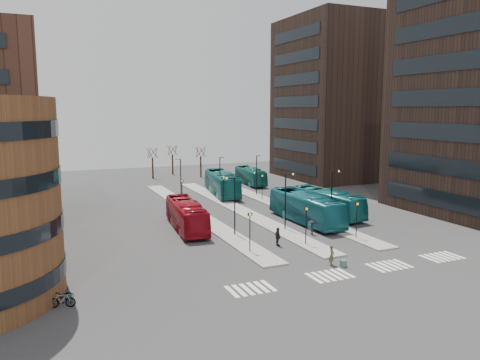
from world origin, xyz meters
name	(u,v)px	position (x,y,z in m)	size (l,w,h in m)	color
ground	(373,291)	(0.00, 0.00, 0.00)	(160.00, 160.00, 0.00)	#2D2D2F
island_left	(194,213)	(-4.00, 30.00, 0.07)	(2.50, 45.00, 0.15)	gray
island_mid	(237,209)	(2.00, 30.00, 0.07)	(2.50, 45.00, 0.15)	gray
island_right	(277,205)	(8.00, 30.00, 0.07)	(2.50, 45.00, 0.15)	gray
suitcase	(343,264)	(1.21, 5.27, 0.29)	(0.47, 0.38, 0.59)	navy
red_bus	(186,215)	(-7.28, 22.61, 1.61)	(2.70, 11.53, 3.21)	maroon
teal_bus_a	(306,208)	(6.44, 20.06, 1.77)	(2.97, 12.69, 3.53)	#16626E
teal_bus_b	(222,183)	(3.88, 40.58, 1.81)	(3.05, 13.01, 3.63)	#146464
teal_bus_c	(326,203)	(10.77, 22.22, 1.64)	(2.75, 11.77, 3.28)	#146367
teal_bus_d	(250,176)	(12.30, 48.34, 1.48)	(2.48, 10.60, 2.95)	#125B57
traveller	(332,255)	(0.50, 5.98, 0.91)	(0.66, 0.43, 1.81)	brown
commuter_a	(202,229)	(-6.73, 18.79, 0.92)	(0.90, 0.70, 1.85)	black
commuter_b	(278,237)	(-1.00, 12.91, 0.92)	(1.08, 0.45, 1.84)	black
commuter_c	(311,228)	(4.22, 15.17, 0.77)	(0.99, 0.57, 1.53)	black
bicycle_near	(61,297)	(-21.00, 6.94, 0.40)	(0.53, 1.51, 0.79)	gray
bicycle_mid	(62,300)	(-21.00, 5.97, 0.54)	(0.51, 1.79, 1.08)	gray
bicycle_far	(61,296)	(-21.00, 6.96, 0.44)	(0.58, 1.67, 0.88)	gray
crosswalk_stripes	(358,271)	(1.75, 4.00, 0.01)	(22.35, 2.40, 0.01)	silver
tower_far	(340,100)	(31.98, 50.00, 15.00)	(20.12, 20.00, 30.00)	black
sign_poles	(257,201)	(1.60, 23.00, 2.41)	(12.45, 22.12, 3.65)	black
lamp_posts	(248,185)	(2.64, 28.00, 3.58)	(14.04, 20.24, 6.12)	black
bare_trees	(175,163)	(2.67, 62.67, 2.72)	(10.97, 8.14, 5.90)	black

